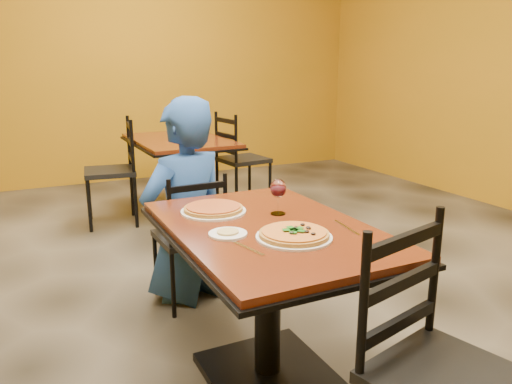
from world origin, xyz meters
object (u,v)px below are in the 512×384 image
chair_main_near (451,384)px  chair_second_right (243,160)px  diner (185,199)px  side_plate (228,234)px  plate_far (213,211)px  chair_second_left (110,172)px  plate_main (294,237)px  chair_main_far (189,237)px  pizza_main (294,233)px  table_second (180,159)px  pizza_far (213,208)px  wine_glass (278,195)px  table_main (268,267)px

chair_main_near → chair_second_right: bearing=61.1°
diner → side_plate: size_ratio=7.85×
chair_main_near → plate_far: 1.26m
chair_second_left → plate_main: bearing=12.1°
chair_second_right → side_plate: 3.07m
diner → chair_second_right: bearing=-142.2°
chair_main_far → pizza_main: chair_main_far is taller
table_second → diner: bearing=-106.4°
chair_main_far → pizza_far: (-0.08, -0.62, 0.36)m
pizza_far → wine_glass: size_ratio=1.56×
chair_main_near → diner: (-0.23, 1.90, 0.15)m
chair_second_left → chair_main_near: bearing=13.6°
chair_second_left → chair_second_right: 1.33m
table_second → table_main: bearing=-99.4°
table_main → plate_far: (-0.14, 0.29, 0.20)m
plate_far → wine_glass: (0.26, -0.16, 0.08)m
wine_glass → chair_second_right: bearing=68.9°
plate_far → wine_glass: 0.32m
plate_main → chair_second_right: bearing=69.3°
chair_main_far → diner: 0.23m
diner → plate_main: (0.07, -1.20, 0.13)m
table_main → plate_main: (0.02, -0.19, 0.20)m
pizza_main → side_plate: (-0.22, 0.15, -0.02)m
table_second → pizza_main: pizza_main is taller
table_second → diner: 1.78m
pizza_far → chair_main_far: bearing=83.1°
chair_main_far → chair_second_left: size_ratio=0.85×
chair_main_near → chair_main_far: size_ratio=1.17×
plate_far → plate_main: bearing=-71.7°
chair_main_near → pizza_far: chair_main_near is taller
chair_main_far → diner: size_ratio=0.66×
plate_far → pizza_far: pizza_far is taller
chair_main_far → diner: (0.01, 0.09, 0.21)m
chair_main_near → chair_main_far: bearing=83.2°
chair_second_right → diner: 2.07m
wine_glass → plate_main: bearing=-107.5°
plate_main → chair_second_left: bearing=94.7°
chair_main_far → wine_glass: wine_glass is taller
table_second → wine_glass: size_ratio=7.09×
chair_main_far → wine_glass: size_ratio=4.59×
chair_main_far → pizza_far: bearing=81.1°
chair_second_left → pizza_main: 2.93m
plate_far → wine_glass: size_ratio=1.72×
diner → chair_main_near: bearing=79.1°
chair_main_near → diner: diner is taller
table_second → chair_second_right: bearing=0.0°
table_second → plate_far: plate_far is taller
chair_main_far → pizza_far: 0.72m
chair_main_near → plate_main: size_ratio=3.11×
table_main → plate_main: bearing=-84.8°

